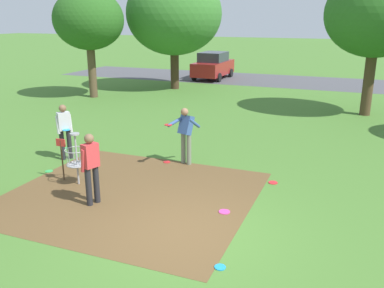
# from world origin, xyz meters

# --- Properties ---
(ground_plane) EXTENTS (160.00, 160.00, 0.00)m
(ground_plane) POSITION_xyz_m (0.00, 0.00, 0.00)
(ground_plane) COLOR #47752D
(dirt_tee_pad) EXTENTS (5.91, 5.38, 0.01)m
(dirt_tee_pad) POSITION_xyz_m (-2.06, 1.27, 0.00)
(dirt_tee_pad) COLOR brown
(dirt_tee_pad) RESTS_ON ground
(disc_golf_basket) EXTENTS (0.98, 0.58, 1.39)m
(disc_golf_basket) POSITION_xyz_m (-3.74, 1.37, 0.75)
(disc_golf_basket) COLOR #9E9EA3
(disc_golf_basket) RESTS_ON ground
(player_foreground_watching) EXTENTS (0.45, 0.48, 1.71)m
(player_foreground_watching) POSITION_xyz_m (-5.25, 2.90, 0.97)
(player_foreground_watching) COLOR #232328
(player_foreground_watching) RESTS_ON ground
(player_throwing) EXTENTS (0.79, 0.96, 1.71)m
(player_throwing) POSITION_xyz_m (-1.66, 3.85, 0.99)
(player_throwing) COLOR slate
(player_throwing) RESTS_ON ground
(player_waiting_right) EXTENTS (0.44, 0.50, 1.71)m
(player_waiting_right) POSITION_xyz_m (-2.62, 0.48, 0.97)
(player_waiting_right) COLOR #232328
(player_waiting_right) RESTS_ON ground
(frisbee_near_basket) EXTENTS (0.22, 0.22, 0.02)m
(frisbee_near_basket) POSITION_xyz_m (-5.03, 1.80, 0.01)
(frisbee_near_basket) COLOR green
(frisbee_near_basket) RESTS_ON ground
(frisbee_by_tee) EXTENTS (0.21, 0.21, 0.02)m
(frisbee_by_tee) POSITION_xyz_m (-2.24, 3.75, 0.01)
(frisbee_by_tee) COLOR red
(frisbee_by_tee) RESTS_ON ground
(frisbee_mid_grass) EXTENTS (0.26, 0.26, 0.02)m
(frisbee_mid_grass) POSITION_xyz_m (0.38, 1.18, 0.01)
(frisbee_mid_grass) COLOR #E53D99
(frisbee_mid_grass) RESTS_ON ground
(frisbee_far_left) EXTENTS (0.25, 0.25, 0.02)m
(frisbee_far_left) POSITION_xyz_m (1.07, 3.31, 0.01)
(frisbee_far_left) COLOR red
(frisbee_far_left) RESTS_ON ground
(frisbee_far_right) EXTENTS (0.20, 0.20, 0.02)m
(frisbee_far_right) POSITION_xyz_m (0.96, -0.92, 0.01)
(frisbee_far_right) COLOR #1E93DB
(frisbee_far_right) RESTS_ON ground
(frisbee_scattered_a) EXTENTS (0.23, 0.23, 0.02)m
(frisbee_scattered_a) POSITION_xyz_m (-5.94, 3.74, 0.01)
(frisbee_scattered_a) COLOR green
(frisbee_scattered_a) RESTS_ON ground
(tree_near_left) EXTENTS (5.55, 5.55, 6.72)m
(tree_near_left) POSITION_xyz_m (-7.44, 16.10, 4.35)
(tree_near_left) COLOR #422D1E
(tree_near_left) RESTS_ON ground
(tree_mid_left) EXTENTS (3.65, 3.65, 5.62)m
(tree_mid_left) POSITION_xyz_m (-10.45, 11.95, 4.03)
(tree_mid_left) COLOR brown
(tree_mid_left) RESTS_ON ground
(tree_mid_right) EXTENTS (4.29, 4.29, 6.17)m
(tree_mid_right) POSITION_xyz_m (3.32, 12.78, 4.32)
(tree_mid_right) COLOR #4C3823
(tree_mid_right) RESTS_ON ground
(parking_lot_strip) EXTENTS (36.00, 6.00, 0.01)m
(parking_lot_strip) POSITION_xyz_m (0.00, 21.68, 0.00)
(parking_lot_strip) COLOR #4C4C51
(parking_lot_strip) RESTS_ON ground
(parked_car_leftmost) EXTENTS (2.04, 4.23, 1.84)m
(parked_car_leftmost) POSITION_xyz_m (-6.64, 20.93, 0.92)
(parked_car_leftmost) COLOR maroon
(parked_car_leftmost) RESTS_ON ground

